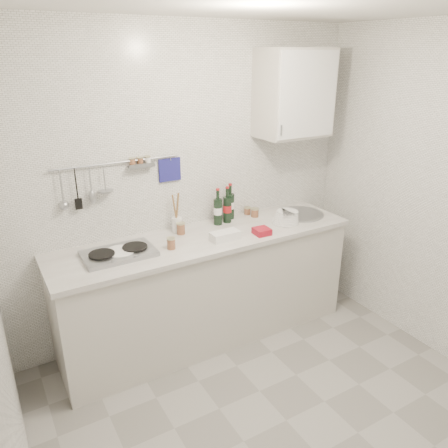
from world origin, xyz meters
The scene contains 16 objects.
floor centered at (0.00, 0.00, 0.00)m, with size 3.00×3.00×0.00m, color slate.
back_wall centered at (0.00, 1.40, 1.25)m, with size 3.00×0.02×2.50m, color silver.
wall_left centered at (-1.50, 0.00, 1.25)m, with size 0.02×2.80×2.50m, color silver.
counter centered at (0.01, 1.10, 0.43)m, with size 2.44×0.64×0.96m.
wall_rail centered at (-0.60, 1.37, 1.43)m, with size 0.98×0.09×0.34m.
wall_cabinet centered at (0.90, 1.22, 1.95)m, with size 0.60×0.38×0.70m.
plate_stack_hob centered at (-0.69, 1.10, 0.94)m, with size 0.23×0.23×0.03m.
plate_stack_sink centered at (0.73, 1.02, 0.97)m, with size 0.24×0.23×0.10m.
wine_bottles centered at (0.29, 1.30, 1.07)m, with size 0.23×0.14×0.31m.
butter_dish centered at (0.09, 0.96, 0.95)m, with size 0.22×0.11×0.07m, color white.
strawberry_punnet centered at (0.40, 0.91, 0.95)m, with size 0.12×0.12×0.05m, color #A7121D.
utensil_crock centered at (-0.16, 1.30, 1.00)m, with size 0.08×0.08×0.33m.
jar_a centered at (-0.15, 1.24, 0.97)m, with size 0.07×0.07×0.09m.
jar_b centered at (0.55, 1.35, 0.95)m, with size 0.06×0.06×0.07m.
jar_c centered at (0.57, 1.26, 0.96)m, with size 0.07×0.07×0.08m.
jar_d centered at (-0.33, 1.02, 0.96)m, with size 0.06×0.06×0.09m.
Camera 1 is at (-1.46, -1.69, 2.26)m, focal length 35.00 mm.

